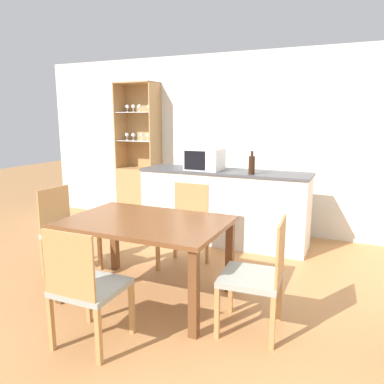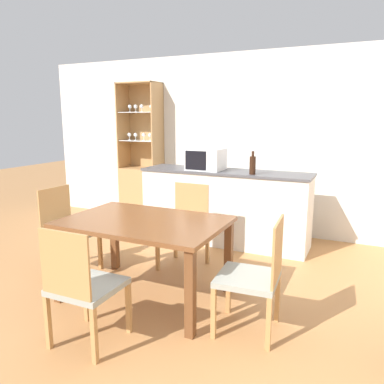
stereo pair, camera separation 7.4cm
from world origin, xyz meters
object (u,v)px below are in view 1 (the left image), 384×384
Objects in this scene: dining_chair_side_left_far at (67,231)px; microwave at (205,159)px; wine_bottle at (252,165)px; dining_chair_side_right_near at (257,276)px; dining_chair_head_near at (87,287)px; display_cabinet at (140,182)px; dining_table at (146,230)px; dining_chair_head_far at (185,226)px.

microwave reaches higher than dining_chair_side_left_far.
wine_bottle reaches higher than microwave.
dining_chair_head_near is (-1.07, -0.69, 0.00)m from dining_chair_side_right_near.
wine_bottle is at bearing 136.08° from dining_chair_side_left_far.
microwave is (-1.21, 1.88, 0.65)m from dining_chair_side_right_near.
display_cabinet is 3.46m from dining_chair_head_near.
dining_chair_head_near is at bearing 51.22° from dining_chair_side_left_far.
dining_chair_head_far is at bearing 89.95° from dining_table.
dining_chair_side_left_far is 2.16m from dining_chair_side_right_near.
display_cabinet is 2.37× the size of dining_chair_head_far.
dining_chair_side_right_near and dining_chair_head_near have the same top height.
dining_chair_side_left_far is at bearing -120.18° from microwave.
display_cabinet is at bearing -43.46° from dining_chair_head_far.
microwave is at bearing 153.47° from dining_chair_side_left_far.
dining_chair_head_near is at bearing 90.80° from dining_chair_head_far.
microwave is at bearing 28.66° from dining_chair_side_right_near.
dining_chair_side_right_near is at bearing 31.96° from dining_chair_head_near.
display_cabinet is 4.79× the size of microwave.
microwave is at bearing 168.76° from wine_bottle.
microwave is (-0.14, 2.57, 0.65)m from dining_chair_head_near.
dining_chair_side_right_near and dining_chair_head_far have the same top height.
microwave is (-0.14, 1.74, 0.46)m from dining_table.
dining_table is 1.58× the size of dining_chair_side_right_near.
dining_chair_head_far is at bearing -81.15° from microwave.
display_cabinet is 2.09m from dining_chair_head_far.
dining_chair_side_left_far is at bearing 33.30° from dining_chair_head_far.
display_cabinet is at bearing -165.19° from dining_chair_side_left_far.
dining_chair_side_left_far is 1.27m from dining_chair_head_far.
dining_chair_head_far is (1.07, 0.68, 0.00)m from dining_chair_side_left_far.
wine_bottle reaches higher than dining_chair_side_left_far.
dining_chair_side_right_near reaches higher than dining_table.
display_cabinet reaches higher than microwave.
dining_table is 1.10m from dining_chair_side_right_near.
wine_bottle reaches higher than dining_chair_side_right_near.
wine_bottle is (-0.54, 1.75, 0.63)m from dining_chair_side_right_near.
wine_bottle is (0.67, -0.13, -0.02)m from microwave.
dining_chair_head_far reaches higher than dining_table.
microwave is at bearing -21.81° from display_cabinet.
dining_chair_side_right_near is (1.07, -0.14, -0.19)m from dining_table.
dining_chair_head_near reaches higher than dining_table.
dining_chair_side_left_far is 1.00× the size of dining_chair_head_near.
dining_chair_side_right_near is 1.27m from dining_chair_head_near.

